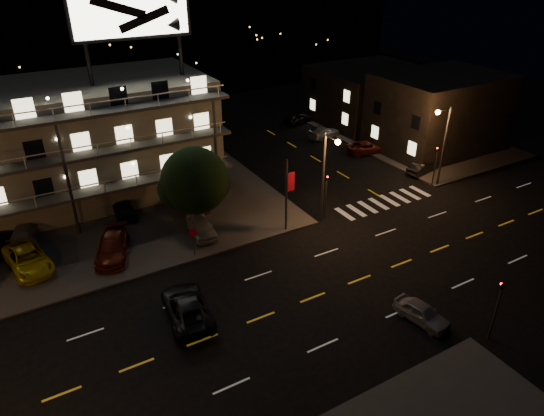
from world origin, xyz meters
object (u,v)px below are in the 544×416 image
tree (194,182)px  road_car_east (422,313)px  lot_car_2 (28,259)px  road_car_west (187,307)px  lot_car_4 (201,226)px  lot_car_7 (25,232)px  side_car_0 (422,168)px

tree → road_car_east: 19.54m
lot_car_2 → road_car_west: 13.33m
tree → lot_car_2: (-12.81, 0.83, -3.45)m
lot_car_2 → lot_car_4: size_ratio=1.25×
lot_car_7 → road_car_east: bearing=148.5°
road_car_east → lot_car_2: bearing=129.1°
tree → road_car_east: tree is taller
lot_car_7 → road_car_east: 30.62m
lot_car_2 → road_car_east: bearing=-51.3°
lot_car_4 → tree: bearing=91.2°
tree → lot_car_2: bearing=176.3°
lot_car_2 → lot_car_7: size_ratio=1.20×
lot_car_2 → lot_car_4: 12.86m
side_car_0 → road_car_east: side_car_0 is taller
lot_car_7 → side_car_0: bearing=-173.0°
lot_car_2 → lot_car_7: (0.22, 4.45, -0.10)m
lot_car_2 → side_car_0: 37.36m
lot_car_4 → road_car_east: (7.96, -16.48, -0.26)m
lot_car_7 → road_car_west: bearing=134.2°
side_car_0 → road_car_east: size_ratio=1.04×
lot_car_2 → road_car_west: bearing=-62.4°
lot_car_4 → road_car_west: bearing=-111.8°
tree → side_car_0: tree is taller
lot_car_4 → lot_car_7: bearing=159.4°
tree → side_car_0: size_ratio=1.84×
tree → lot_car_2: 13.29m
tree → road_car_west: 11.43m
lot_car_7 → road_car_west: 16.97m
tree → lot_car_4: bearing=-94.9°
lot_car_2 → lot_car_7: 4.45m
lot_car_7 → road_car_west: (7.87, -15.04, -0.04)m
lot_car_4 → side_car_0: size_ratio=1.13×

